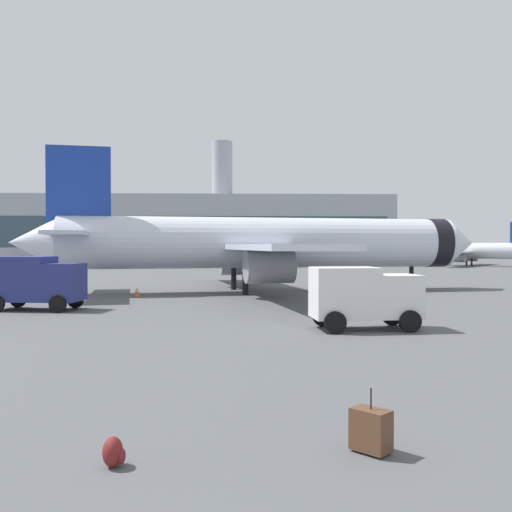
{
  "coord_description": "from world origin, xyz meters",
  "views": [
    {
      "loc": [
        -0.13,
        -2.79,
        3.51
      ],
      "look_at": [
        0.86,
        24.49,
        3.0
      ],
      "focal_mm": 40.62,
      "sensor_mm": 36.0,
      "label": 1
    }
  ],
  "objects_px": {
    "traveller_backpack": "(114,452)",
    "safety_cone_mid": "(390,287)",
    "service_truck": "(36,280)",
    "airplane_at_gate": "(262,243)",
    "safety_cone_far": "(137,292)",
    "rolling_suitcase": "(371,430)",
    "airplane_taxiing": "(462,251)",
    "cargo_van": "(364,295)"
  },
  "relations": [
    {
      "from": "safety_cone_far",
      "to": "cargo_van",
      "type": "bearing_deg",
      "value": -53.36
    },
    {
      "from": "safety_cone_mid",
      "to": "safety_cone_far",
      "type": "height_order",
      "value": "safety_cone_mid"
    },
    {
      "from": "safety_cone_mid",
      "to": "safety_cone_far",
      "type": "xyz_separation_m",
      "value": [
        -18.55,
        -3.33,
        -0.01
      ]
    },
    {
      "from": "safety_cone_mid",
      "to": "rolling_suitcase",
      "type": "xyz_separation_m",
      "value": [
        -9.48,
        -33.81,
        0.08
      ]
    },
    {
      "from": "traveller_backpack",
      "to": "safety_cone_mid",
      "type": "bearing_deg",
      "value": 68.23
    },
    {
      "from": "airplane_taxiing",
      "to": "safety_cone_mid",
      "type": "bearing_deg",
      "value": -116.47
    },
    {
      "from": "airplane_taxiing",
      "to": "safety_cone_mid",
      "type": "height_order",
      "value": "airplane_taxiing"
    },
    {
      "from": "service_truck",
      "to": "rolling_suitcase",
      "type": "xyz_separation_m",
      "value": [
        13.09,
        -22.05,
        -1.22
      ]
    },
    {
      "from": "rolling_suitcase",
      "to": "cargo_van",
      "type": "bearing_deg",
      "value": 77.89
    },
    {
      "from": "service_truck",
      "to": "airplane_at_gate",
      "type": "bearing_deg",
      "value": 42.79
    },
    {
      "from": "service_truck",
      "to": "safety_cone_far",
      "type": "bearing_deg",
      "value": 64.53
    },
    {
      "from": "rolling_suitcase",
      "to": "traveller_backpack",
      "type": "height_order",
      "value": "rolling_suitcase"
    },
    {
      "from": "rolling_suitcase",
      "to": "traveller_backpack",
      "type": "bearing_deg",
      "value": -173.6
    },
    {
      "from": "service_truck",
      "to": "airplane_taxiing",
      "type": "bearing_deg",
      "value": 53.13
    },
    {
      "from": "airplane_at_gate",
      "to": "rolling_suitcase",
      "type": "relative_size",
      "value": 32.42
    },
    {
      "from": "airplane_at_gate",
      "to": "traveller_backpack",
      "type": "xyz_separation_m",
      "value": [
        -3.97,
        -34.41,
        -3.42
      ]
    },
    {
      "from": "airplane_taxiing",
      "to": "safety_cone_mid",
      "type": "xyz_separation_m",
      "value": [
        -27.18,
        -54.58,
        -2.24
      ]
    },
    {
      "from": "airplane_taxiing",
      "to": "traveller_backpack",
      "type": "distance_m",
      "value": 97.84
    },
    {
      "from": "traveller_backpack",
      "to": "cargo_van",
      "type": "bearing_deg",
      "value": 63.68
    },
    {
      "from": "airplane_taxiing",
      "to": "cargo_van",
      "type": "height_order",
      "value": "airplane_taxiing"
    },
    {
      "from": "rolling_suitcase",
      "to": "traveller_backpack",
      "type": "relative_size",
      "value": 2.29
    },
    {
      "from": "rolling_suitcase",
      "to": "safety_cone_mid",
      "type": "bearing_deg",
      "value": 74.34
    },
    {
      "from": "airplane_taxiing",
      "to": "rolling_suitcase",
      "type": "bearing_deg",
      "value": -112.53
    },
    {
      "from": "airplane_at_gate",
      "to": "safety_cone_far",
      "type": "distance_m",
      "value": 10.05
    },
    {
      "from": "airplane_at_gate",
      "to": "safety_cone_far",
      "type": "height_order",
      "value": "airplane_at_gate"
    },
    {
      "from": "safety_cone_far",
      "to": "traveller_backpack",
      "type": "xyz_separation_m",
      "value": [
        4.86,
        -30.96,
        -0.07
      ]
    },
    {
      "from": "service_truck",
      "to": "rolling_suitcase",
      "type": "bearing_deg",
      "value": -59.31
    },
    {
      "from": "traveller_backpack",
      "to": "safety_cone_far",
      "type": "bearing_deg",
      "value": 98.92
    },
    {
      "from": "airplane_taxiing",
      "to": "service_truck",
      "type": "bearing_deg",
      "value": -126.87
    },
    {
      "from": "cargo_van",
      "to": "safety_cone_far",
      "type": "xyz_separation_m",
      "value": [
        -12.12,
        16.29,
        -1.15
      ]
    },
    {
      "from": "safety_cone_mid",
      "to": "traveller_backpack",
      "type": "xyz_separation_m",
      "value": [
        -13.69,
        -34.29,
        -0.08
      ]
    },
    {
      "from": "safety_cone_far",
      "to": "rolling_suitcase",
      "type": "bearing_deg",
      "value": -73.43
    },
    {
      "from": "service_truck",
      "to": "safety_cone_mid",
      "type": "bearing_deg",
      "value": 27.53
    },
    {
      "from": "safety_cone_far",
      "to": "traveller_backpack",
      "type": "relative_size",
      "value": 1.27
    },
    {
      "from": "airplane_at_gate",
      "to": "cargo_van",
      "type": "bearing_deg",
      "value": -80.54
    },
    {
      "from": "safety_cone_mid",
      "to": "traveller_backpack",
      "type": "height_order",
      "value": "safety_cone_mid"
    },
    {
      "from": "airplane_at_gate",
      "to": "service_truck",
      "type": "height_order",
      "value": "airplane_at_gate"
    },
    {
      "from": "cargo_van",
      "to": "airplane_taxiing",
      "type": "bearing_deg",
      "value": 65.63
    },
    {
      "from": "cargo_van",
      "to": "safety_cone_mid",
      "type": "height_order",
      "value": "cargo_van"
    },
    {
      "from": "airplane_at_gate",
      "to": "safety_cone_far",
      "type": "relative_size",
      "value": 58.61
    },
    {
      "from": "cargo_van",
      "to": "rolling_suitcase",
      "type": "xyz_separation_m",
      "value": [
        -3.05,
        -14.19,
        -1.06
      ]
    },
    {
      "from": "cargo_van",
      "to": "rolling_suitcase",
      "type": "relative_size",
      "value": 4.13
    }
  ]
}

